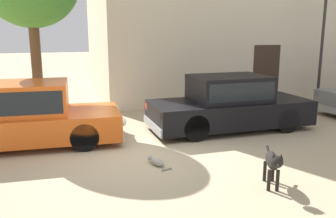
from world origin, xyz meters
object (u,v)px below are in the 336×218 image
stray_dog_spotted (273,162)px  stray_cat (157,162)px  street_lamp (323,32)px  parked_sedan_nearest (27,114)px  parked_sedan_second (230,103)px

stray_dog_spotted → stray_cat: 2.26m
street_lamp → stray_dog_spotted: bearing=-135.4°
stray_cat → street_lamp: bearing=-84.1°
parked_sedan_nearest → street_lamp: 10.19m
parked_sedan_nearest → parked_sedan_second: 5.08m
parked_sedan_nearest → stray_cat: 3.38m
parked_sedan_nearest → stray_dog_spotted: bearing=-39.6°
stray_cat → stray_dog_spotted: bearing=-159.6°
stray_dog_spotted → street_lamp: (5.84, 5.76, 2.12)m
parked_sedan_nearest → stray_dog_spotted: (4.00, -3.84, -0.26)m
parked_sedan_nearest → parked_sedan_second: parked_sedan_nearest is taller
parked_sedan_second → parked_sedan_nearest: bearing=177.6°
parked_sedan_second → stray_cat: parked_sedan_second is taller
stray_dog_spotted → street_lamp: size_ratio=0.24×
parked_sedan_nearest → stray_cat: (2.46, -2.23, -0.64)m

